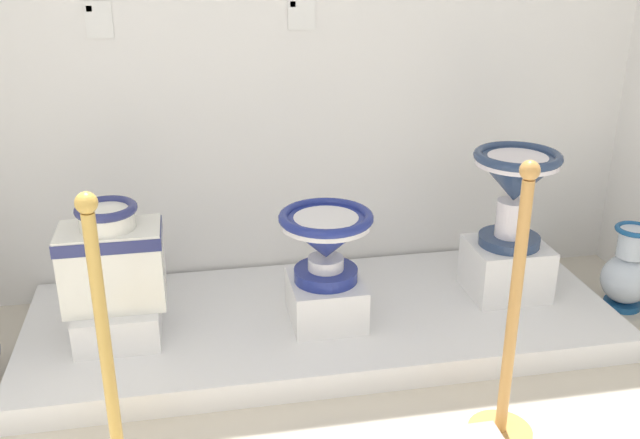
% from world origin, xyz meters
% --- Properties ---
extents(display_platform, '(2.53, 0.98, 0.11)m').
position_xyz_m(display_platform, '(1.64, 2.38, 0.05)').
color(display_platform, white).
rests_on(display_platform, ground_plane).
extents(plinth_block_rightmost, '(0.33, 0.36, 0.15)m').
position_xyz_m(plinth_block_rightmost, '(0.78, 2.34, 0.18)').
color(plinth_block_rightmost, white).
rests_on(plinth_block_rightmost, display_platform).
extents(antique_toilet_rightmost, '(0.40, 0.25, 0.42)m').
position_xyz_m(antique_toilet_rightmost, '(0.78, 2.34, 0.46)').
color(antique_toilet_rightmost, white).
rests_on(antique_toilet_rightmost, plinth_block_rightmost).
extents(plinth_block_pale_glazed, '(0.30, 0.33, 0.19)m').
position_xyz_m(plinth_block_pale_glazed, '(1.64, 2.30, 0.20)').
color(plinth_block_pale_glazed, white).
rests_on(plinth_block_pale_glazed, display_platform).
extents(antique_toilet_pale_glazed, '(0.39, 0.39, 0.30)m').
position_xyz_m(antique_toilet_pale_glazed, '(1.64, 2.30, 0.49)').
color(antique_toilet_pale_glazed, navy).
rests_on(antique_toilet_pale_glazed, plinth_block_pale_glazed).
extents(plinth_block_central_ornate, '(0.34, 0.31, 0.24)m').
position_xyz_m(plinth_block_central_ornate, '(2.49, 2.39, 0.23)').
color(plinth_block_central_ornate, white).
rests_on(plinth_block_central_ornate, display_platform).
extents(antique_toilet_central_ornate, '(0.38, 0.38, 0.43)m').
position_xyz_m(antique_toilet_central_ornate, '(2.49, 2.39, 0.65)').
color(antique_toilet_central_ornate, navy).
rests_on(antique_toilet_central_ornate, plinth_block_central_ornate).
extents(info_placard_first, '(0.11, 0.01, 0.15)m').
position_xyz_m(info_placard_first, '(0.78, 2.89, 1.31)').
color(info_placard_first, white).
extents(info_placard_second, '(0.12, 0.01, 0.14)m').
position_xyz_m(info_placard_second, '(1.64, 2.89, 1.31)').
color(info_placard_second, white).
extents(decorative_vase_corner, '(0.23, 0.23, 0.41)m').
position_xyz_m(decorative_vase_corner, '(3.07, 2.34, 0.18)').
color(decorative_vase_corner, '#1B538F').
rests_on(decorative_vase_corner, ground_plane).
extents(stanchion_post_near_left, '(0.26, 0.26, 0.99)m').
position_xyz_m(stanchion_post_near_left, '(0.82, 1.59, 0.29)').
color(stanchion_post_near_left, gold).
rests_on(stanchion_post_near_left, ground_plane).
extents(stanchion_post_near_right, '(0.22, 0.22, 1.01)m').
position_xyz_m(stanchion_post_near_right, '(2.12, 1.57, 0.34)').
color(stanchion_post_near_right, '#C88D46').
rests_on(stanchion_post_near_right, ground_plane).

